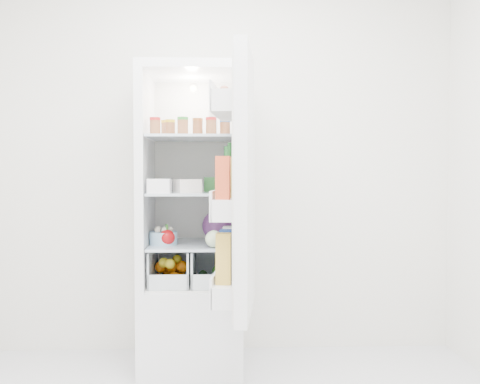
{
  "coord_description": "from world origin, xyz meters",
  "views": [
    {
      "loc": [
        -0.03,
        -2.03,
        1.18
      ],
      "look_at": [
        0.08,
        0.95,
        1.07
      ],
      "focal_mm": 40.0,
      "sensor_mm": 36.0,
      "label": 1
    }
  ],
  "objects_px": {
    "refrigerator": "(192,255)",
    "fridge_door": "(239,189)",
    "red_cabbage": "(217,226)",
    "mushroom_bowl": "(163,238)"
  },
  "relations": [
    {
      "from": "red_cabbage",
      "to": "mushroom_bowl",
      "type": "bearing_deg",
      "value": -154.33
    },
    {
      "from": "fridge_door",
      "to": "mushroom_bowl",
      "type": "bearing_deg",
      "value": 46.22
    },
    {
      "from": "fridge_door",
      "to": "red_cabbage",
      "type": "bearing_deg",
      "value": 16.03
    },
    {
      "from": "refrigerator",
      "to": "red_cabbage",
      "type": "distance_m",
      "value": 0.24
    },
    {
      "from": "red_cabbage",
      "to": "fridge_door",
      "type": "height_order",
      "value": "fridge_door"
    },
    {
      "from": "refrigerator",
      "to": "red_cabbage",
      "type": "xyz_separation_m",
      "value": [
        0.15,
        0.04,
        0.18
      ]
    },
    {
      "from": "refrigerator",
      "to": "red_cabbage",
      "type": "relative_size",
      "value": 9.49
    },
    {
      "from": "mushroom_bowl",
      "to": "refrigerator",
      "type": "bearing_deg",
      "value": 34.97
    },
    {
      "from": "refrigerator",
      "to": "fridge_door",
      "type": "xyz_separation_m",
      "value": [
        0.27,
        -0.64,
        0.43
      ]
    },
    {
      "from": "refrigerator",
      "to": "fridge_door",
      "type": "height_order",
      "value": "refrigerator"
    }
  ]
}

